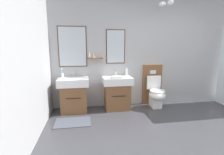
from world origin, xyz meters
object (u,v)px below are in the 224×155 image
at_px(toilet, 154,91).
at_px(soap_dispenser, 126,72).
at_px(toothbrush_cup, 62,75).
at_px(vanity_sink_left, 74,94).
at_px(folded_hand_towel, 117,77).
at_px(vanity_sink_right, 117,92).

xyz_separation_m(toilet, soap_dispenser, (-0.67, 0.17, 0.46)).
xyz_separation_m(toothbrush_cup, soap_dispenser, (1.49, 0.01, 0.02)).
bearing_deg(vanity_sink_left, folded_hand_towel, -9.23).
distance_m(vanity_sink_right, folded_hand_towel, 0.41).
xyz_separation_m(vanity_sink_right, toilet, (0.93, 0.01, -0.03)).
xyz_separation_m(vanity_sink_left, folded_hand_towel, (0.94, -0.15, 0.38)).
xyz_separation_m(vanity_sink_left, toilet, (1.91, 0.01, -0.03)).
bearing_deg(toilet, folded_hand_towel, -170.27).
bearing_deg(soap_dispenser, vanity_sink_right, -144.81).
bearing_deg(toothbrush_cup, vanity_sink_left, -34.73).
height_order(vanity_sink_left, toothbrush_cup, toothbrush_cup).
height_order(vanity_sink_left, vanity_sink_right, same).
height_order(vanity_sink_right, folded_hand_towel, folded_hand_towel).
relative_size(vanity_sink_left, folded_hand_towel, 3.43).
xyz_separation_m(toilet, folded_hand_towel, (-0.97, -0.17, 0.40)).
bearing_deg(toilet, toothbrush_cup, 175.74).
distance_m(vanity_sink_right, toilet, 0.93).
bearing_deg(vanity_sink_right, toothbrush_cup, 171.95).
distance_m(toilet, toothbrush_cup, 2.21).
relative_size(vanity_sink_right, soap_dispenser, 3.96).
distance_m(soap_dispenser, folded_hand_towel, 0.46).
height_order(vanity_sink_left, toilet, toilet).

